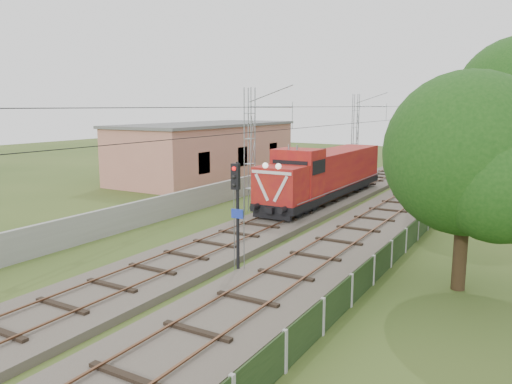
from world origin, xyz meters
The scene contains 12 objects.
ground centered at (0.00, 0.00, 0.00)m, with size 140.00×140.00×0.00m, color #33481B.
track_main centered at (0.00, 7.00, 0.18)m, with size 4.20×70.00×0.45m.
track_side centered at (5.00, 20.00, 0.18)m, with size 4.20×80.00×0.45m.
catenary centered at (-2.95, 12.00, 4.05)m, with size 3.31×70.00×8.00m.
boundary_wall centered at (-6.50, 12.00, 0.75)m, with size 0.25×40.00×1.50m, color #9E9E99.
station_building centered at (-15.00, 24.00, 2.63)m, with size 8.40×20.40×5.22m.
fence centered at (8.00, 3.00, 0.60)m, with size 0.12×32.00×1.20m.
locomotive centered at (0.00, 17.28, 2.13)m, with size 2.82×16.10×4.09m.
coach_rake centered at (5.00, 62.17, 2.58)m, with size 3.12×69.60×3.61m.
signal_post centered at (2.90, 1.19, 3.22)m, with size 0.52×0.40×4.68m.
tree_a centered at (11.00, 4.18, 5.10)m, with size 6.30×6.00×8.17m.
tree_c centered at (9.73, 31.96, 5.40)m, with size 6.68×6.36×8.66m.
Camera 1 is at (13.42, -15.24, 6.87)m, focal length 35.00 mm.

